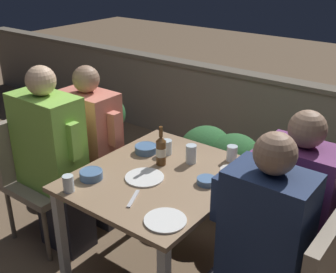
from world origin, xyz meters
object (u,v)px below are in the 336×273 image
at_px(person_navy_jumper, 258,249).
at_px(person_purple_stripe, 289,215).
at_px(person_green_blouse, 54,161).
at_px(person_coral_top, 95,147).
at_px(chair_left_far, 77,148).
at_px(chair_right_far, 324,242).
at_px(chair_left_near, 37,167).
at_px(beer_bottle, 161,150).
at_px(potted_plant, 104,126).

relative_size(person_navy_jumper, person_purple_stripe, 1.01).
distance_m(person_green_blouse, person_coral_top, 0.38).
bearing_deg(chair_left_far, chair_right_far, 0.58).
distance_m(chair_left_far, person_navy_jumper, 1.73).
bearing_deg(person_coral_top, chair_left_near, -117.69).
distance_m(person_navy_jumper, beer_bottle, 0.87).
distance_m(person_coral_top, person_purple_stripe, 1.49).
height_order(chair_right_far, beer_bottle, beer_bottle).
distance_m(chair_right_far, person_purple_stripe, 0.22).
xyz_separation_m(chair_left_far, chair_right_far, (1.90, 0.02, 0.00)).
bearing_deg(chair_right_far, chair_left_near, -168.24).
xyz_separation_m(chair_left_far, beer_bottle, (0.89, -0.07, 0.27)).
bearing_deg(person_coral_top, person_navy_jumper, -13.28).
relative_size(person_green_blouse, chair_left_far, 1.45).
relative_size(person_green_blouse, chair_right_far, 1.45).
distance_m(chair_left_near, beer_bottle, 0.97).
height_order(person_green_blouse, beer_bottle, person_green_blouse).
xyz_separation_m(person_coral_top, potted_plant, (-0.46, 0.54, -0.13)).
relative_size(chair_left_near, person_coral_top, 0.74).
xyz_separation_m(person_green_blouse, chair_left_far, (-0.21, 0.37, -0.11)).
bearing_deg(person_coral_top, potted_plant, 130.52).
bearing_deg(chair_left_far, person_navy_jumper, -11.71).
distance_m(person_navy_jumper, potted_plant, 2.14).
distance_m(person_coral_top, chair_right_far, 1.69).
bearing_deg(chair_left_far, beer_bottle, -4.64).
bearing_deg(chair_left_far, person_green_blouse, -60.26).
xyz_separation_m(person_green_blouse, potted_plant, (-0.47, 0.91, -0.17)).
relative_size(person_purple_stripe, beer_bottle, 4.82).
xyz_separation_m(chair_right_far, beer_bottle, (-1.01, -0.09, 0.27)).
height_order(person_navy_jumper, person_purple_stripe, person_navy_jumper).
bearing_deg(chair_left_near, person_navy_jumper, 0.81).
height_order(person_coral_top, person_navy_jumper, person_navy_jumper).
xyz_separation_m(chair_left_near, person_navy_jumper, (1.68, 0.02, 0.09)).
bearing_deg(person_purple_stripe, chair_left_near, -166.85).
bearing_deg(person_coral_top, person_green_blouse, -88.88).
bearing_deg(chair_left_far, chair_left_near, -88.46).
xyz_separation_m(person_green_blouse, chair_right_far, (1.68, 0.39, -0.11)).
relative_size(chair_left_near, person_purple_stripe, 0.72).
relative_size(chair_left_far, person_purple_stripe, 0.72).
bearing_deg(chair_left_near, person_green_blouse, -0.00).
relative_size(chair_left_near, potted_plant, 1.16).
distance_m(chair_left_far, chair_right_far, 1.90).
bearing_deg(person_navy_jumper, beer_bottle, 160.91).
bearing_deg(person_purple_stripe, person_navy_jumper, -90.48).
xyz_separation_m(chair_left_near, person_purple_stripe, (1.68, 0.39, 0.09)).
xyz_separation_m(chair_right_far, potted_plant, (-2.15, 0.52, -0.06)).
xyz_separation_m(chair_left_far, person_purple_stripe, (1.69, 0.02, 0.09)).
xyz_separation_m(chair_left_far, person_navy_jumper, (1.69, -0.35, 0.09)).
xyz_separation_m(chair_left_near, chair_right_far, (1.89, 0.39, 0.00)).
distance_m(person_green_blouse, potted_plant, 1.04).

